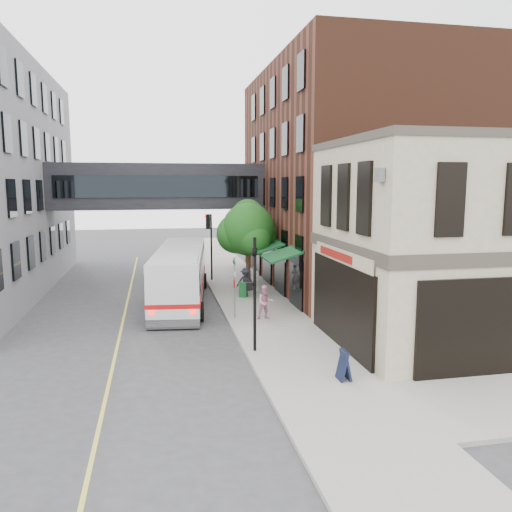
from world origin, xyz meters
name	(u,v)px	position (x,y,z in m)	size (l,w,h in m)	color
ground	(255,373)	(0.00, 0.00, 0.00)	(120.00, 120.00, 0.00)	#38383A
sidewalk_main	(242,289)	(2.00, 14.00, 0.07)	(4.00, 60.00, 0.15)	gray
corner_building	(456,243)	(8.97, 2.00, 4.21)	(10.19, 8.12, 8.45)	tan
brick_building	(357,179)	(9.98, 15.00, 6.99)	(13.76, 18.00, 14.00)	#492517
skyway_bridge	(159,186)	(-3.00, 18.00, 6.50)	(14.00, 3.18, 3.00)	black
traffic_signal_near	(254,280)	(0.37, 2.00, 2.98)	(0.44, 0.22, 4.60)	black
traffic_signal_far	(209,234)	(0.26, 17.00, 3.34)	(0.53, 0.28, 4.50)	black
street_sign_pole	(234,282)	(0.39, 7.00, 1.93)	(0.08, 0.75, 3.00)	gray
street_tree	(247,230)	(2.19, 13.22, 3.91)	(3.80, 3.20, 5.60)	#382619
lane_marking	(125,311)	(-5.00, 10.00, 0.01)	(0.12, 40.00, 0.01)	#D8CC4C
bus	(181,273)	(-1.99, 11.40, 1.71)	(3.84, 11.54, 3.05)	silver
pedestrian_a	(255,278)	(2.61, 12.99, 0.92)	(0.56, 0.37, 1.55)	white
pedestrian_b	(265,302)	(1.82, 6.47, 0.98)	(0.81, 0.63, 1.66)	#C57F98
pedestrian_c	(246,282)	(1.77, 11.50, 1.00)	(1.09, 0.63, 1.69)	black
newspaper_box	(243,290)	(1.59, 11.39, 0.58)	(0.43, 0.39, 0.87)	#155D27
sandwich_board	(344,365)	(2.74, -1.50, 0.66)	(0.37, 0.57, 1.02)	black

